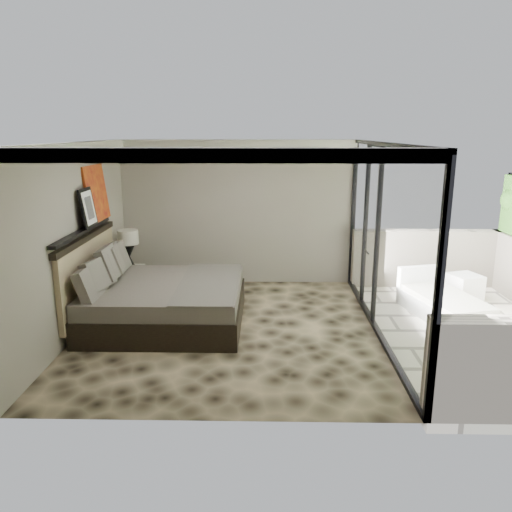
{
  "coord_description": "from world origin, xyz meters",
  "views": [
    {
      "loc": [
        0.57,
        -7.13,
        2.95
      ],
      "look_at": [
        0.41,
        0.4,
        1.06
      ],
      "focal_mm": 35.0,
      "sensor_mm": 36.0,
      "label": 1
    }
  ],
  "objects_px": {
    "nightstand": "(131,282)",
    "lounger": "(443,304)",
    "ottoman": "(464,288)",
    "table_lamp": "(128,243)",
    "bed": "(159,299)"
  },
  "relations": [
    {
      "from": "table_lamp",
      "to": "ottoman",
      "type": "bearing_deg",
      "value": -2.82
    },
    {
      "from": "table_lamp",
      "to": "bed",
      "type": "bearing_deg",
      "value": -59.48
    },
    {
      "from": "table_lamp",
      "to": "ottoman",
      "type": "distance_m",
      "value": 6.1
    },
    {
      "from": "lounger",
      "to": "ottoman",
      "type": "bearing_deg",
      "value": 35.98
    },
    {
      "from": "bed",
      "to": "ottoman",
      "type": "height_order",
      "value": "bed"
    },
    {
      "from": "nightstand",
      "to": "table_lamp",
      "type": "xyz_separation_m",
      "value": [
        0.0,
        0.01,
        0.73
      ]
    },
    {
      "from": "nightstand",
      "to": "table_lamp",
      "type": "relative_size",
      "value": 0.68
    },
    {
      "from": "nightstand",
      "to": "lounger",
      "type": "distance_m",
      "value": 5.52
    },
    {
      "from": "nightstand",
      "to": "ottoman",
      "type": "distance_m",
      "value": 6.06
    },
    {
      "from": "ottoman",
      "to": "lounger",
      "type": "relative_size",
      "value": 0.27
    },
    {
      "from": "nightstand",
      "to": "lounger",
      "type": "bearing_deg",
      "value": -26.7
    },
    {
      "from": "nightstand",
      "to": "ottoman",
      "type": "bearing_deg",
      "value": -18.51
    },
    {
      "from": "ottoman",
      "to": "bed",
      "type": "bearing_deg",
      "value": -167.73
    },
    {
      "from": "bed",
      "to": "ottoman",
      "type": "distance_m",
      "value": 5.33
    },
    {
      "from": "table_lamp",
      "to": "ottoman",
      "type": "relative_size",
      "value": 1.41
    }
  ]
}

